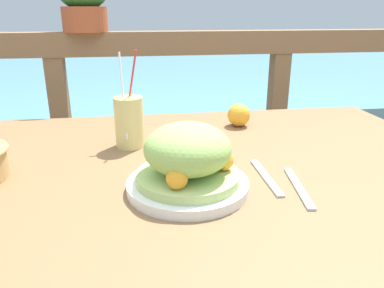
% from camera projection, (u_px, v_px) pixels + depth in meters
% --- Properties ---
extents(patio_table, '(1.29, 0.99, 0.73)m').
position_uv_depth(patio_table, '(209.00, 203.00, 0.86)').
color(patio_table, olive).
rests_on(patio_table, ground_plane).
extents(railing_fence, '(2.80, 0.08, 0.99)m').
position_uv_depth(railing_fence, '(173.00, 100.00, 1.55)').
color(railing_fence, brown).
rests_on(railing_fence, ground_plane).
extents(sea_backdrop, '(12.00, 4.00, 0.50)m').
position_uv_depth(sea_backdrop, '(150.00, 90.00, 4.04)').
color(sea_backdrop, '#568EA8').
rests_on(sea_backdrop, ground_plane).
extents(salad_plate, '(0.24, 0.24, 0.14)m').
position_uv_depth(salad_plate, '(188.00, 162.00, 0.73)').
color(salad_plate, white).
rests_on(salad_plate, patio_table).
extents(drink_glass, '(0.07, 0.08, 0.25)m').
position_uv_depth(drink_glass, '(129.00, 122.00, 0.96)').
color(drink_glass, '#DBCC7F').
rests_on(drink_glass, patio_table).
extents(fork, '(0.02, 0.18, 0.00)m').
position_uv_depth(fork, '(266.00, 177.00, 0.80)').
color(fork, silver).
rests_on(fork, patio_table).
extents(knife, '(0.04, 0.18, 0.00)m').
position_uv_depth(knife, '(299.00, 187.00, 0.75)').
color(knife, silver).
rests_on(knife, patio_table).
extents(orange_near_basket, '(0.07, 0.07, 0.07)m').
position_uv_depth(orange_near_basket, '(239.00, 115.00, 1.14)').
color(orange_near_basket, '#F9A328').
rests_on(orange_near_basket, patio_table).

